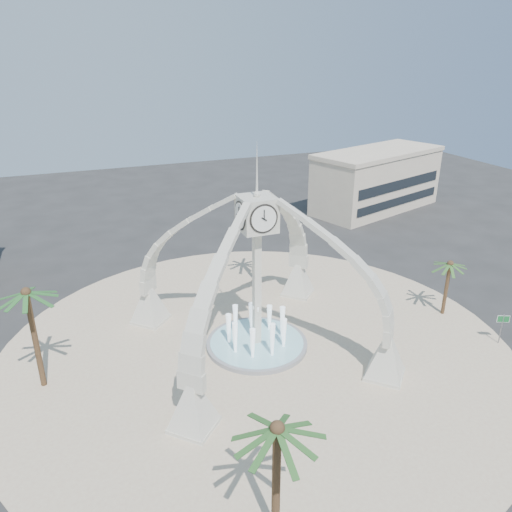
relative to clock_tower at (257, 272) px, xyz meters
name	(u,v)px	position (x,y,z in m)	size (l,w,h in m)	color
ground	(257,346)	(0.00, 0.00, -6.49)	(140.00, 140.00, 0.00)	#282828
plaza	(257,346)	(0.00, 0.00, -6.46)	(40.00, 40.00, 0.06)	beige
clock_tower	(257,272)	(0.00, 0.00, 0.00)	(17.94, 17.94, 16.30)	beige
fountain	(257,343)	(0.00, 0.00, -6.20)	(8.00, 8.00, 3.62)	gray
building_ne	(377,180)	(30.00, 28.00, -2.18)	(21.87, 14.17, 8.60)	beige
palm_east	(450,264)	(17.36, -1.27, -1.67)	(3.68, 3.68, 5.54)	brown
palm_west	(26,294)	(-15.76, 0.91, 0.69)	(4.56, 4.56, 8.09)	brown
palm_north	(256,221)	(4.40, 11.06, -0.02)	(4.46, 4.46, 7.35)	brown
palm_south	(277,430)	(-5.36, -15.76, -0.08)	(5.58, 5.58, 7.33)	brown
street_sign	(503,323)	(18.17, -6.84, -4.58)	(0.90, 0.42, 2.67)	slate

